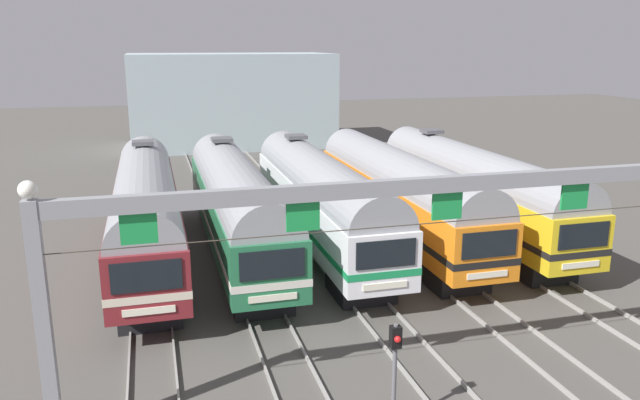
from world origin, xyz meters
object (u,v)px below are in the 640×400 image
commuter_train_green (236,202)px  commuter_train_white (320,196)px  commuter_train_orange (398,191)px  commuter_train_maroon (146,208)px  catenary_gantry (446,218)px  commuter_train_yellow (471,186)px  yard_signal_mast (395,356)px

commuter_train_green → commuter_train_white: same height
commuter_train_green → commuter_train_orange: (8.31, -0.00, -0.00)m
commuter_train_maroon → catenary_gantry: catenary_gantry is taller
commuter_train_white → catenary_gantry: catenary_gantry is taller
commuter_train_maroon → commuter_train_green: bearing=0.0°
commuter_train_green → catenary_gantry: bearing=-72.9°
commuter_train_yellow → yard_signal_mast: commuter_train_yellow is taller
commuter_train_orange → commuter_train_yellow: (4.16, 0.00, 0.00)m
commuter_train_green → yard_signal_mast: size_ratio=6.05×
commuter_train_green → commuter_train_orange: 8.31m
commuter_train_white → commuter_train_orange: size_ratio=1.00×
commuter_train_green → yard_signal_mast: bearing=-82.1°
commuter_train_green → commuter_train_white: (4.16, 0.00, 0.00)m
commuter_train_orange → yard_signal_mast: commuter_train_orange is taller
commuter_train_orange → yard_signal_mast: size_ratio=6.05×
yard_signal_mast → commuter_train_green: bearing=97.9°
commuter_train_maroon → commuter_train_orange: (12.47, -0.00, -0.00)m
commuter_train_green → catenary_gantry: (4.16, -13.50, 2.56)m
commuter_train_white → commuter_train_green: bearing=180.0°
commuter_train_yellow → commuter_train_orange: bearing=-179.9°
commuter_train_maroon → commuter_train_white: bearing=0.0°
commuter_train_green → commuter_train_orange: commuter_train_green is taller
commuter_train_white → yard_signal_mast: (-2.08, -15.06, -0.60)m
commuter_train_maroon → commuter_train_white: (8.31, 0.00, 0.00)m
commuter_train_green → catenary_gantry: catenary_gantry is taller
yard_signal_mast → commuter_train_maroon: bearing=112.5°
commuter_train_orange → catenary_gantry: bearing=-107.1°
commuter_train_maroon → commuter_train_green: (4.16, 0.00, 0.00)m
commuter_train_white → commuter_train_yellow: bearing=0.0°
commuter_train_orange → commuter_train_yellow: commuter_train_yellow is taller
commuter_train_maroon → commuter_train_yellow: 16.62m
commuter_train_orange → catenary_gantry: (-4.16, -13.49, 2.57)m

